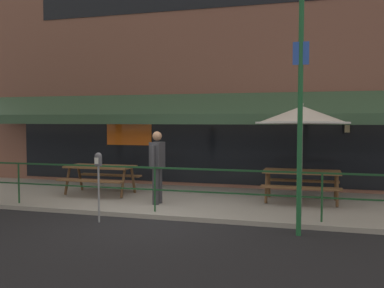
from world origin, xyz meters
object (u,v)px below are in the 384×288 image
(patio_umbrella_centre, at_px, (302,116))
(parking_meter_far, at_px, (98,166))
(picnic_table_left, at_px, (100,172))
(picnic_table_centre, at_px, (301,177))
(pedestrian_walking, at_px, (157,163))
(street_sign_pole, at_px, (300,107))

(patio_umbrella_centre, distance_m, parking_meter_far, 4.75)
(parking_meter_far, bearing_deg, picnic_table_left, 117.27)
(picnic_table_centre, bearing_deg, picnic_table_left, -176.53)
(patio_umbrella_centre, bearing_deg, pedestrian_walking, -165.58)
(picnic_table_left, height_order, patio_umbrella_centre, patio_umbrella_centre)
(pedestrian_walking, height_order, street_sign_pole, street_sign_pole)
(picnic_table_centre, distance_m, patio_umbrella_centre, 1.50)
(picnic_table_left, bearing_deg, pedestrian_walking, -23.00)
(picnic_table_centre, xyz_separation_m, parking_meter_far, (-3.91, -2.78, 0.44))
(picnic_table_left, distance_m, patio_umbrella_centre, 5.39)
(picnic_table_centre, bearing_deg, parking_meter_far, -144.53)
(picnic_table_left, distance_m, picnic_table_centre, 5.19)
(picnic_table_left, height_order, pedestrian_walking, pedestrian_walking)
(picnic_table_left, height_order, picnic_table_centre, same)
(picnic_table_centre, bearing_deg, pedestrian_walking, -160.93)
(patio_umbrella_centre, relative_size, parking_meter_far, 1.67)
(patio_umbrella_centre, height_order, pedestrian_walking, patio_umbrella_centre)
(patio_umbrella_centre, bearing_deg, street_sign_pole, -89.32)
(picnic_table_left, height_order, street_sign_pole, street_sign_pole)
(picnic_table_left, relative_size, parking_meter_far, 1.27)
(parking_meter_far, xyz_separation_m, street_sign_pole, (3.93, 0.08, 1.16))
(parking_meter_far, relative_size, street_sign_pole, 0.32)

